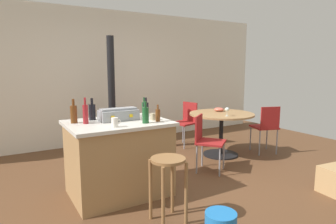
{
  "coord_description": "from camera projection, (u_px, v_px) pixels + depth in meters",
  "views": [
    {
      "loc": [
        -1.85,
        -3.25,
        1.57
      ],
      "look_at": [
        0.26,
        0.32,
        0.92
      ],
      "focal_mm": 31.04,
      "sensor_mm": 36.0,
      "label": 1
    }
  ],
  "objects": [
    {
      "name": "wooden_stool",
      "position": [
        168.0,
        175.0,
        2.91
      ],
      "size": [
        0.35,
        0.35,
        0.67
      ],
      "color": "olive",
      "rests_on": "ground_plane"
    },
    {
      "name": "ground_plane",
      "position": [
        163.0,
        184.0,
        3.93
      ],
      "size": [
        8.8,
        8.8,
        0.0
      ],
      "primitive_type": "plane",
      "color": "brown"
    },
    {
      "name": "bottle_2",
      "position": [
        146.0,
        115.0,
        3.39
      ],
      "size": [
        0.08,
        0.08,
        0.26
      ],
      "color": "#194C23",
      "rests_on": "kitchen_island"
    },
    {
      "name": "bottle_4",
      "position": [
        146.0,
        109.0,
        3.87
      ],
      "size": [
        0.07,
        0.07,
        0.25
      ],
      "color": "black",
      "rests_on": "kitchen_island"
    },
    {
      "name": "folding_chair_near",
      "position": [
        266.0,
        125.0,
        5.24
      ],
      "size": [
        0.51,
        0.51,
        0.88
      ],
      "color": "maroon",
      "rests_on": "ground_plane"
    },
    {
      "name": "wood_stove",
      "position": [
        113.0,
        125.0,
        5.4
      ],
      "size": [
        0.44,
        0.45,
        2.12
      ],
      "color": "black",
      "rests_on": "ground_plane"
    },
    {
      "name": "bottle_1",
      "position": [
        92.0,
        112.0,
        3.59
      ],
      "size": [
        0.08,
        0.08,
        0.27
      ],
      "color": "black",
      "rests_on": "kitchen_island"
    },
    {
      "name": "bottle_3",
      "position": [
        158.0,
        115.0,
        3.5
      ],
      "size": [
        0.06,
        0.06,
        0.2
      ],
      "color": "#603314",
      "rests_on": "kitchen_island"
    },
    {
      "name": "wine_glass",
      "position": [
        227.0,
        110.0,
        4.79
      ],
      "size": [
        0.07,
        0.07,
        0.14
      ],
      "color": "silver",
      "rests_on": "dining_table"
    },
    {
      "name": "bottle_5",
      "position": [
        144.0,
        108.0,
        3.97
      ],
      "size": [
        0.06,
        0.06,
        0.24
      ],
      "color": "#194C23",
      "rests_on": "kitchen_island"
    },
    {
      "name": "folding_chair_far",
      "position": [
        186.0,
        120.0,
        5.81
      ],
      "size": [
        0.49,
        0.49,
        0.86
      ],
      "color": "maroon",
      "rests_on": "ground_plane"
    },
    {
      "name": "cup_1",
      "position": [
        134.0,
        112.0,
        3.9
      ],
      "size": [
        0.11,
        0.08,
        0.1
      ],
      "color": "tan",
      "rests_on": "kitchen_island"
    },
    {
      "name": "bottle_0",
      "position": [
        74.0,
        114.0,
        3.39
      ],
      "size": [
        0.08,
        0.08,
        0.28
      ],
      "color": "#603314",
      "rests_on": "kitchen_island"
    },
    {
      "name": "kitchen_island",
      "position": [
        119.0,
        158.0,
        3.57
      ],
      "size": [
        1.2,
        0.9,
        0.91
      ],
      "color": "#A37A4C",
      "rests_on": "ground_plane"
    },
    {
      "name": "cup_0",
      "position": [
        115.0,
        122.0,
        3.17
      ],
      "size": [
        0.11,
        0.07,
        0.1
      ],
      "color": "white",
      "rests_on": "kitchen_island"
    },
    {
      "name": "cup_2",
      "position": [
        153.0,
        117.0,
        3.6
      ],
      "size": [
        0.11,
        0.07,
        0.08
      ],
      "color": "tan",
      "rests_on": "kitchen_island"
    },
    {
      "name": "bottle_6",
      "position": [
        85.0,
        114.0,
        3.35
      ],
      "size": [
        0.06,
        0.06,
        0.31
      ],
      "color": "maroon",
      "rests_on": "kitchen_island"
    },
    {
      "name": "serving_bowl",
      "position": [
        219.0,
        109.0,
        5.32
      ],
      "size": [
        0.18,
        0.18,
        0.07
      ],
      "primitive_type": "ellipsoid",
      "color": "#DB6651",
      "rests_on": "dining_table"
    },
    {
      "name": "toolbox",
      "position": [
        118.0,
        115.0,
        3.58
      ],
      "size": [
        0.47,
        0.24,
        0.15
      ],
      "color": "gray",
      "rests_on": "kitchen_island"
    },
    {
      "name": "dining_table",
      "position": [
        221.0,
        123.0,
        5.13
      ],
      "size": [
        1.13,
        1.13,
        0.76
      ],
      "color": "black",
      "rests_on": "ground_plane"
    },
    {
      "name": "back_wall",
      "position": [
        101.0,
        78.0,
        5.91
      ],
      "size": [
        8.0,
        0.1,
        2.7
      ],
      "primitive_type": "cube",
      "color": "silver",
      "rests_on": "ground_plane"
    },
    {
      "name": "folding_chair_left",
      "position": [
        206.0,
        139.0,
        4.36
      ],
      "size": [
        0.56,
        0.56,
        0.85
      ],
      "color": "maroon",
      "rests_on": "ground_plane"
    }
  ]
}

